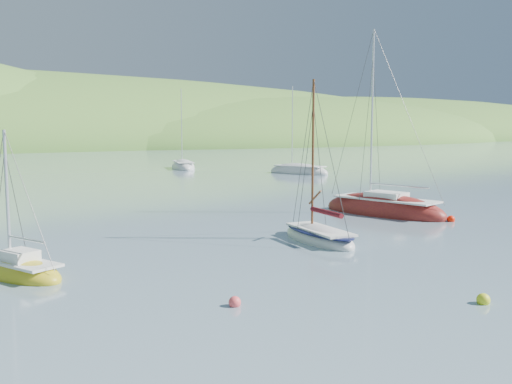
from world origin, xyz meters
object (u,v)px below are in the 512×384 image
sloop_red (384,211)px  sailboat_yellow (19,272)px  distant_sloop_d (299,172)px  daysailer_white (319,237)px  distant_sloop_b (183,167)px

sloop_red → sailboat_yellow: sloop_red is taller
distant_sloop_d → sailboat_yellow: bearing=-160.1°
sailboat_yellow → distant_sloop_d: 49.03m
sailboat_yellow → distant_sloop_d: size_ratio=0.53×
daysailer_white → sloop_red: size_ratio=0.66×
daysailer_white → sloop_red: bearing=34.7°
sloop_red → sailboat_yellow: size_ratio=2.13×
distant_sloop_b → sailboat_yellow: bearing=-103.9°
sloop_red → distant_sloop_b: 43.86m
distant_sloop_d → sloop_red: bearing=-138.2°
distant_sloop_d → distant_sloop_b: bearing=97.5°
distant_sloop_d → daysailer_white: bearing=-146.5°
sloop_red → sailboat_yellow: 22.70m
sailboat_yellow → daysailer_white: bearing=-26.4°
daysailer_white → distant_sloop_b: distant_sloop_b is taller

